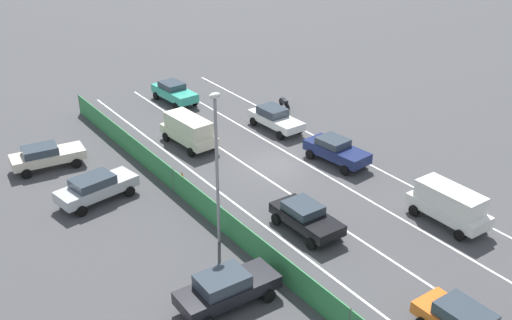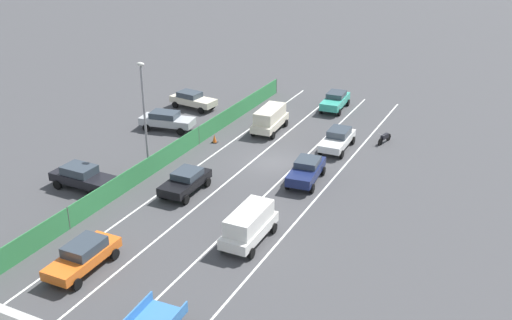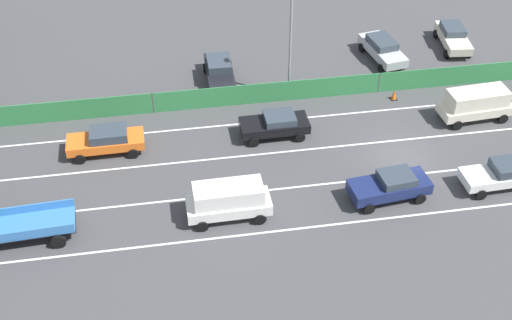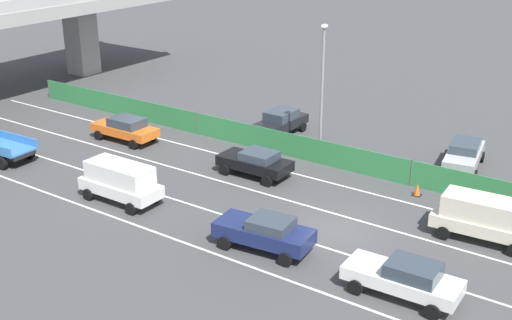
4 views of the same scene
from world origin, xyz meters
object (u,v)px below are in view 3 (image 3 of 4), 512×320
object	(u,v)px
car_sedan_black	(275,124)
parked_sedan_dark	(219,71)
parked_sedan_cream	(453,36)
parked_wagon_silver	(382,48)
car_sedan_navy	(391,185)
car_taxi_orange	(107,140)
car_van_white	(228,200)
traffic_cone	(394,95)
car_sedan_white	(504,173)
car_van_cream	(476,103)
street_lamp	(291,30)

from	to	relation	value
car_sedan_black	parked_sedan_dark	world-z (taller)	parked_sedan_dark
parked_sedan_cream	parked_wagon_silver	bearing A→B (deg)	99.65
car_sedan_navy	car_taxi_orange	distance (m)	16.99
car_van_white	traffic_cone	size ratio (longest dim) A/B	6.48
car_van_white	parked_sedan_dark	distance (m)	13.61
car_sedan_white	car_taxi_orange	world-z (taller)	car_taxi_orange
car_van_cream	street_lamp	bearing A→B (deg)	67.75
car_taxi_orange	parked_sedan_dark	size ratio (longest dim) A/B	0.98
car_sedan_white	parked_sedan_cream	world-z (taller)	car_sedan_white
car_van_white	street_lamp	bearing A→B (deg)	-26.45
car_van_cream	car_taxi_orange	world-z (taller)	car_van_cream
car_sedan_navy	car_sedan_white	bearing A→B (deg)	-90.19
parked_sedan_cream	car_taxi_orange	bearing A→B (deg)	109.20
car_van_cream	traffic_cone	size ratio (longest dim) A/B	6.82
car_van_white	traffic_cone	xyz separation A→B (m)	(9.54, -12.49, -0.87)
parked_sedan_cream	parked_wagon_silver	size ratio (longest dim) A/B	0.96
car_sedan_black	car_taxi_orange	world-z (taller)	car_taxi_orange
car_sedan_navy	street_lamp	distance (m)	12.35
car_van_cream	car_van_white	size ratio (longest dim) A/B	1.05
car_van_cream	parked_sedan_cream	bearing A→B (deg)	-13.55
car_taxi_orange	traffic_cone	xyz separation A→B (m)	(2.73, -19.01, -0.57)
street_lamp	traffic_cone	world-z (taller)	street_lamp
car_sedan_black	car_sedan_white	world-z (taller)	car_sedan_white
car_sedan_black	car_sedan_navy	world-z (taller)	car_sedan_navy
car_sedan_white	parked_sedan_dark	size ratio (longest dim) A/B	0.99
traffic_cone	car_taxi_orange	bearing A→B (deg)	98.18
car_van_cream	car_taxi_orange	distance (m)	23.40
car_sedan_black	traffic_cone	bearing A→B (deg)	-72.59
parked_sedan_dark	street_lamp	bearing A→B (deg)	-118.17
car_van_cream	car_sedan_white	distance (m)	6.65
car_taxi_orange	car_van_white	bearing A→B (deg)	-136.22
car_taxi_orange	parked_wagon_silver	xyz separation A→B (m)	(7.93, -19.77, 0.01)
car_van_white	parked_wagon_silver	world-z (taller)	car_van_white
parked_wagon_silver	car_sedan_black	bearing A→B (deg)	130.03
car_sedan_white	parked_wagon_silver	bearing A→B (deg)	9.56
car_van_cream	car_sedan_navy	size ratio (longest dim) A/B	1.03
traffic_cone	parked_wagon_silver	bearing A→B (deg)	-8.35
car_sedan_white	street_lamp	world-z (taller)	street_lamp
car_sedan_white	car_sedan_navy	xyz separation A→B (m)	(0.02, 6.67, 0.01)
car_sedan_navy	traffic_cone	xyz separation A→B (m)	(9.50, -3.43, -0.57)
car_sedan_white	street_lamp	distance (m)	15.63
car_taxi_orange	car_sedan_navy	bearing A→B (deg)	-113.48
car_sedan_navy	parked_wagon_silver	world-z (taller)	parked_wagon_silver
car_sedan_navy	car_taxi_orange	bearing A→B (deg)	66.52
car_sedan_white	car_van_white	size ratio (longest dim) A/B	1.03
street_lamp	car_van_cream	bearing A→B (deg)	-112.25
parked_wagon_silver	traffic_cone	size ratio (longest dim) A/B	6.99
parked_sedan_cream	parked_wagon_silver	world-z (taller)	parked_wagon_silver
car_sedan_black	street_lamp	xyz separation A→B (m)	(4.36, -1.73, 4.05)
car_van_cream	parked_sedan_dark	size ratio (longest dim) A/B	1.02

